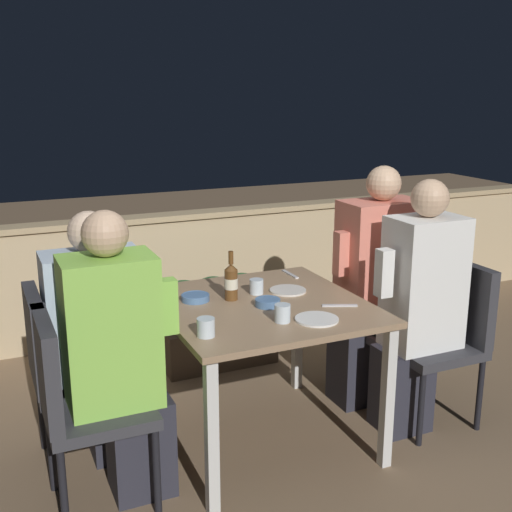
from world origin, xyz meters
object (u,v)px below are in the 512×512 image
at_px(person_blue_shirt, 103,338).
at_px(person_coral_top, 374,286).
at_px(person_white_polo, 418,306).
at_px(chair_right_far, 401,307).
at_px(chair_left_far, 61,362).
at_px(beer_bottle, 231,281).
at_px(potted_plant, 388,288).
at_px(chair_right_near, 446,327).
at_px(chair_left_near, 74,394).
at_px(person_green_blouse, 120,359).

height_order(person_blue_shirt, person_coral_top, person_coral_top).
distance_m(person_white_polo, chair_right_far, 0.42).
xyz_separation_m(chair_left_far, chair_right_far, (1.91, -0.01, 0.00)).
xyz_separation_m(chair_right_far, person_coral_top, (-0.20, 0.00, 0.15)).
bearing_deg(beer_bottle, person_white_polo, -18.28).
relative_size(chair_left_far, potted_plant, 1.27).
bearing_deg(beer_bottle, potted_plant, 25.02).
relative_size(chair_left_far, person_white_polo, 0.66).
bearing_deg(chair_right_near, beer_bottle, 164.80).
bearing_deg(person_blue_shirt, person_coral_top, -0.47).
bearing_deg(potted_plant, chair_left_far, -165.13).
bearing_deg(person_blue_shirt, chair_right_near, -12.00).
bearing_deg(chair_right_far, chair_right_near, -85.83).
relative_size(chair_left_near, person_white_polo, 0.66).
distance_m(chair_left_far, person_white_polo, 1.78).
bearing_deg(chair_left_far, chair_right_far, -0.37).
bearing_deg(chair_left_far, person_coral_top, -0.41).
distance_m(chair_right_near, beer_bottle, 1.19).
xyz_separation_m(chair_right_far, potted_plant, (0.35, 0.61, -0.10)).
xyz_separation_m(chair_left_far, potted_plant, (2.25, 0.60, -0.10)).
relative_size(person_white_polo, person_coral_top, 0.98).
bearing_deg(chair_right_far, potted_plant, 60.47).
bearing_deg(person_coral_top, potted_plant, 48.44).
bearing_deg(chair_right_far, person_coral_top, 180.00).
relative_size(chair_left_far, beer_bottle, 3.52).
height_order(chair_right_near, potted_plant, chair_right_near).
distance_m(chair_left_far, chair_right_far, 1.91).
distance_m(person_green_blouse, chair_right_far, 1.74).
xyz_separation_m(chair_left_near, chair_left_far, (-0.01, 0.35, 0.00)).
bearing_deg(chair_left_near, chair_right_far, 10.17).
height_order(person_white_polo, potted_plant, person_white_polo).
bearing_deg(person_blue_shirt, person_green_blouse, -89.28).
xyz_separation_m(chair_left_far, person_coral_top, (1.71, -0.01, 0.15)).
distance_m(person_blue_shirt, person_white_polo, 1.58).
bearing_deg(person_white_polo, chair_left_near, 179.50).
relative_size(chair_right_far, person_coral_top, 0.64).
distance_m(person_green_blouse, person_white_polo, 1.53).
relative_size(chair_left_near, person_blue_shirt, 0.71).
bearing_deg(chair_right_far, person_blue_shirt, 179.59).
relative_size(person_coral_top, beer_bottle, 5.47).
distance_m(person_coral_top, potted_plant, 0.85).
relative_size(chair_right_near, person_coral_top, 0.64).
bearing_deg(chair_left_near, person_coral_top, 11.31).
xyz_separation_m(chair_left_far, chair_right_near, (1.93, -0.37, 0.00)).
relative_size(person_blue_shirt, person_coral_top, 0.91).
distance_m(chair_left_near, person_green_blouse, 0.23).
bearing_deg(chair_right_far, chair_left_far, 179.63).
bearing_deg(person_green_blouse, person_white_polo, -0.56).
height_order(person_white_polo, person_coral_top, person_coral_top).
bearing_deg(person_coral_top, person_blue_shirt, 179.53).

